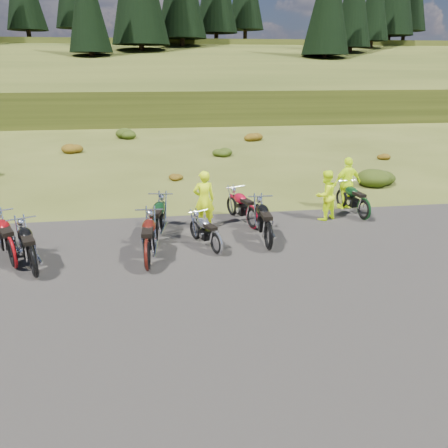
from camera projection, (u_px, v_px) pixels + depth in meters
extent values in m
plane|color=#3F4818|center=(202.00, 265.00, 11.29)|extent=(300.00, 300.00, 0.00)
cube|color=black|center=(211.00, 304.00, 9.43)|extent=(20.00, 12.00, 0.04)
cube|color=#303A13|center=(162.00, 87.00, 113.76)|extent=(300.00, 90.00, 9.17)
cylinder|color=black|center=(29.00, 36.00, 69.57)|extent=(0.70, 0.70, 2.20)
cylinder|color=black|center=(74.00, 34.00, 75.68)|extent=(0.70, 0.70, 2.20)
cylinder|color=black|center=(92.00, 60.00, 54.75)|extent=(0.70, 0.70, 2.20)
cylinder|color=black|center=(142.00, 52.00, 60.73)|extent=(0.70, 0.70, 2.20)
cylinder|color=black|center=(182.00, 45.00, 66.71)|extent=(0.70, 0.70, 2.20)
cylinder|color=black|center=(216.00, 39.00, 72.70)|extent=(0.70, 0.70, 2.20)
cylinder|color=black|center=(245.00, 35.00, 78.75)|extent=(0.70, 0.70, 2.20)
cylinder|color=black|center=(324.00, 62.00, 57.88)|extent=(0.70, 0.70, 2.20)
cylinder|color=black|center=(349.00, 54.00, 63.86)|extent=(0.70, 0.70, 2.20)
cylinder|color=black|center=(370.00, 47.00, 69.84)|extent=(0.70, 0.70, 2.20)
cylinder|color=black|center=(388.00, 41.00, 75.82)|extent=(0.70, 0.70, 2.20)
cylinder|color=black|center=(403.00, 37.00, 81.81)|extent=(0.70, 0.70, 2.20)
ellipsoid|color=brown|center=(71.00, 147.00, 25.80)|extent=(1.30, 1.30, 0.77)
ellipsoid|color=#1D330C|center=(127.00, 132.00, 31.10)|extent=(1.56, 1.56, 0.92)
ellipsoid|color=brown|center=(174.00, 175.00, 19.73)|extent=(0.77, 0.77, 0.45)
ellipsoid|color=#1D330C|center=(221.00, 151.00, 25.03)|extent=(1.03, 1.03, 0.61)
ellipsoid|color=brown|center=(252.00, 135.00, 30.33)|extent=(1.30, 1.30, 0.77)
ellipsoid|color=#1D330C|center=(377.00, 174.00, 18.86)|extent=(1.56, 1.56, 0.92)
ellipsoid|color=brown|center=(381.00, 155.00, 24.26)|extent=(0.77, 0.77, 0.45)
imported|color=#DAFC0D|center=(204.00, 201.00, 13.53)|extent=(0.71, 0.50, 1.84)
imported|color=#DAFC0D|center=(325.00, 196.00, 14.36)|extent=(1.00, 0.92, 1.66)
imported|color=#DAFC0D|center=(347.00, 184.00, 15.50)|extent=(1.16, 0.69, 1.85)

